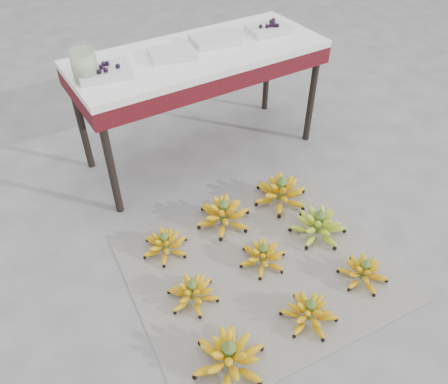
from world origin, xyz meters
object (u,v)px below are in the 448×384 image
bunch_front_left (229,357)px  tray_right (215,40)px  bunch_back_center (224,214)px  glass_jar (84,66)px  vendor_table (199,64)px  tray_left (172,54)px  bunch_mid_center (263,256)px  bunch_back_right (281,192)px  bunch_back_left (165,244)px  bunch_front_right (363,272)px  newspaper_mat (261,268)px  bunch_front_center (309,312)px  tray_far_right (269,29)px  bunch_mid_right (318,225)px  bunch_mid_left (193,292)px  tray_far_left (104,72)px

bunch_front_left → tray_right: 1.72m
bunch_back_center → glass_jar: (-0.41, 0.62, 0.71)m
vendor_table → tray_left: size_ratio=5.24×
bunch_mid_center → bunch_back_right: (0.35, 0.32, 0.02)m
bunch_back_left → tray_left: tray_left is taller
bunch_front_left → tray_right: tray_right is taller
bunch_back_left → bunch_back_center: size_ratio=0.70×
bunch_back_right → tray_right: 0.96m
glass_jar → bunch_front_right: bearing=-58.9°
newspaper_mat → bunch_front_center: (0.01, -0.35, 0.05)m
bunch_back_left → tray_far_right: 1.43m
bunch_front_center → bunch_mid_center: size_ratio=0.87×
bunch_front_right → tray_far_right: tray_far_right is taller
bunch_front_left → bunch_back_center: (0.42, 0.71, -0.00)m
bunch_mid_right → tray_left: (-0.32, 0.97, 0.65)m
bunch_mid_left → bunch_back_left: 0.33m
bunch_front_center → vendor_table: 1.49m
bunch_back_right → tray_far_right: bearing=78.8°
bunch_back_left → tray_right: tray_right is taller
bunch_front_center → tray_far_left: bearing=97.2°
tray_left → bunch_mid_left: bearing=-114.5°
bunch_front_center → bunch_mid_left: (-0.38, 0.36, -0.00)m
newspaper_mat → bunch_mid_right: 0.40m
bunch_back_center → tray_left: bearing=102.4°
tray_far_right → bunch_front_right: bearing=-105.0°
tray_far_left → bunch_mid_right: bearing=-53.5°
bunch_front_center → bunch_back_right: 0.79m
bunch_mid_center → tray_far_left: bearing=134.1°
bunch_back_left → bunch_back_right: (0.73, -0.01, 0.02)m
newspaper_mat → tray_left: 1.24m
bunch_front_left → bunch_back_right: 1.04m
bunch_front_left → bunch_mid_right: bearing=36.1°
bunch_mid_left → glass_jar: bearing=83.3°
bunch_mid_right → vendor_table: (-0.15, 0.98, 0.55)m
bunch_back_left → bunch_mid_center: bearing=-34.2°
newspaper_mat → tray_left: (0.08, 1.01, 0.72)m
bunch_back_right → tray_far_left: tray_far_left is taller
newspaper_mat → glass_jar: 1.32m
bunch_mid_right → tray_far_left: bearing=114.5°
bunch_mid_center → bunch_back_center: (-0.02, 0.34, 0.01)m
bunch_back_left → tray_far_left: (0.04, 0.64, 0.67)m
newspaper_mat → bunch_front_center: bunch_front_center is taller
bunch_front_right → bunch_mid_left: (-0.75, 0.33, 0.00)m
bunch_back_left → bunch_mid_right: bearing=-16.4°
bunch_back_right → glass_jar: bearing=157.2°
bunch_front_left → vendor_table: (0.65, 1.35, 0.55)m
bunch_front_left → tray_far_left: size_ratio=1.22×
vendor_table → bunch_back_center: bearing=-110.1°
bunch_mid_left → bunch_back_right: bearing=14.9°
bunch_mid_right → bunch_back_right: 0.31m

